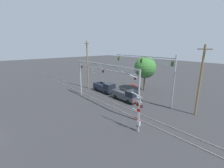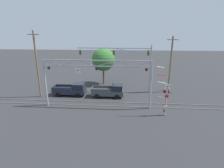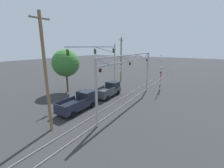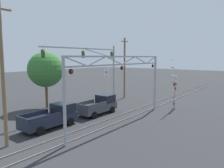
{
  "view_description": "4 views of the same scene",
  "coord_description": "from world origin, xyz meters",
  "px_view_note": "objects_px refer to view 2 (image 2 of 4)",
  "views": [
    {
      "loc": [
        18.85,
        2.14,
        9.68
      ],
      "look_at": [
        1.46,
        17.11,
        3.73
      ],
      "focal_mm": 24.0,
      "sensor_mm": 36.0,
      "label": 1
    },
    {
      "loc": [
        3.91,
        -6.65,
        10.4
      ],
      "look_at": [
        2.06,
        16.96,
        3.35
      ],
      "focal_mm": 28.0,
      "sensor_mm": 36.0,
      "label": 2
    },
    {
      "loc": [
        -18.23,
        8.07,
        7.84
      ],
      "look_at": [
        -1.3,
        18.47,
        2.86
      ],
      "focal_mm": 24.0,
      "sensor_mm": 36.0,
      "label": 3
    },
    {
      "loc": [
        -17.89,
        3.99,
        6.7
      ],
      "look_at": [
        1.11,
        18.54,
        3.75
      ],
      "focal_mm": 35.0,
      "sensor_mm": 36.0,
      "label": 4
    }
  ],
  "objects_px": {
    "utility_pole_left": "(37,64)",
    "background_tree_beyond_span": "(103,60)",
    "crossing_gantry": "(97,74)",
    "pickup_truck_following": "(72,90)",
    "utility_pole_right": "(170,64)",
    "pickup_truck_lead": "(110,91)",
    "crossing_signal_mast": "(165,99)",
    "traffic_signal_span": "(132,60)"
  },
  "relations": [
    {
      "from": "pickup_truck_lead",
      "to": "utility_pole_left",
      "type": "height_order",
      "value": "utility_pole_left"
    },
    {
      "from": "traffic_signal_span",
      "to": "utility_pole_left",
      "type": "bearing_deg",
      "value": -166.07
    },
    {
      "from": "utility_pole_right",
      "to": "pickup_truck_lead",
      "type": "bearing_deg",
      "value": -162.0
    },
    {
      "from": "crossing_signal_mast",
      "to": "utility_pole_right",
      "type": "height_order",
      "value": "utility_pole_right"
    },
    {
      "from": "crossing_gantry",
      "to": "background_tree_beyond_span",
      "type": "bearing_deg",
      "value": 92.75
    },
    {
      "from": "crossing_signal_mast",
      "to": "traffic_signal_span",
      "type": "xyz_separation_m",
      "value": [
        -3.97,
        9.19,
        3.6
      ]
    },
    {
      "from": "crossing_gantry",
      "to": "utility_pole_left",
      "type": "xyz_separation_m",
      "value": [
        -10.17,
        3.43,
        0.66
      ]
    },
    {
      "from": "pickup_truck_lead",
      "to": "utility_pole_left",
      "type": "bearing_deg",
      "value": -175.9
    },
    {
      "from": "pickup_truck_following",
      "to": "utility_pole_right",
      "type": "bearing_deg",
      "value": 10.48
    },
    {
      "from": "crossing_gantry",
      "to": "traffic_signal_span",
      "type": "xyz_separation_m",
      "value": [
        5.08,
        7.22,
        1.03
      ]
    },
    {
      "from": "pickup_truck_following",
      "to": "utility_pole_left",
      "type": "distance_m",
      "value": 6.82
    },
    {
      "from": "traffic_signal_span",
      "to": "pickup_truck_lead",
      "type": "xyz_separation_m",
      "value": [
        -3.69,
        -2.96,
        -4.86
      ]
    },
    {
      "from": "utility_pole_left",
      "to": "background_tree_beyond_span",
      "type": "bearing_deg",
      "value": 40.7
    },
    {
      "from": "background_tree_beyond_span",
      "to": "crossing_signal_mast",
      "type": "bearing_deg",
      "value": -54.88
    },
    {
      "from": "pickup_truck_following",
      "to": "utility_pole_right",
      "type": "distance_m",
      "value": 17.61
    },
    {
      "from": "pickup_truck_lead",
      "to": "background_tree_beyond_span",
      "type": "xyz_separation_m",
      "value": [
        -1.96,
        7.44,
        4.1
      ]
    },
    {
      "from": "pickup_truck_following",
      "to": "utility_pole_left",
      "type": "bearing_deg",
      "value": -168.07
    },
    {
      "from": "crossing_gantry",
      "to": "background_tree_beyond_span",
      "type": "height_order",
      "value": "background_tree_beyond_span"
    },
    {
      "from": "crossing_signal_mast",
      "to": "utility_pole_left",
      "type": "xyz_separation_m",
      "value": [
        -19.23,
        5.41,
        3.23
      ]
    },
    {
      "from": "crossing_gantry",
      "to": "background_tree_beyond_span",
      "type": "relative_size",
      "value": 2.04
    },
    {
      "from": "utility_pole_left",
      "to": "pickup_truck_lead",
      "type": "bearing_deg",
      "value": 4.1
    },
    {
      "from": "pickup_truck_following",
      "to": "background_tree_beyond_span",
      "type": "xyz_separation_m",
      "value": [
        4.59,
        7.2,
        4.09
      ]
    },
    {
      "from": "utility_pole_left",
      "to": "background_tree_beyond_span",
      "type": "distance_m",
      "value": 12.68
    },
    {
      "from": "crossing_gantry",
      "to": "background_tree_beyond_span",
      "type": "xyz_separation_m",
      "value": [
        -0.56,
        11.7,
        0.27
      ]
    },
    {
      "from": "utility_pole_right",
      "to": "background_tree_beyond_span",
      "type": "distance_m",
      "value": 12.93
    },
    {
      "from": "crossing_signal_mast",
      "to": "utility_pole_right",
      "type": "relative_size",
      "value": 0.66
    },
    {
      "from": "utility_pole_left",
      "to": "utility_pole_right",
      "type": "distance_m",
      "value": 22.27
    },
    {
      "from": "crossing_signal_mast",
      "to": "background_tree_beyond_span",
      "type": "xyz_separation_m",
      "value": [
        -9.62,
        13.67,
        2.83
      ]
    },
    {
      "from": "pickup_truck_following",
      "to": "traffic_signal_span",
      "type": "bearing_deg",
      "value": 14.9
    },
    {
      "from": "traffic_signal_span",
      "to": "utility_pole_left",
      "type": "xyz_separation_m",
      "value": [
        -15.25,
        -3.78,
        -0.37
      ]
    },
    {
      "from": "utility_pole_left",
      "to": "background_tree_beyond_span",
      "type": "height_order",
      "value": "utility_pole_left"
    },
    {
      "from": "pickup_truck_following",
      "to": "utility_pole_left",
      "type": "height_order",
      "value": "utility_pole_left"
    },
    {
      "from": "traffic_signal_span",
      "to": "pickup_truck_lead",
      "type": "height_order",
      "value": "traffic_signal_span"
    },
    {
      "from": "pickup_truck_following",
      "to": "utility_pole_left",
      "type": "xyz_separation_m",
      "value": [
        -5.02,
        -1.06,
        4.49
      ]
    },
    {
      "from": "traffic_signal_span",
      "to": "pickup_truck_following",
      "type": "distance_m",
      "value": 11.66
    },
    {
      "from": "traffic_signal_span",
      "to": "background_tree_beyond_span",
      "type": "relative_size",
      "value": 1.74
    },
    {
      "from": "pickup_truck_following",
      "to": "utility_pole_right",
      "type": "height_order",
      "value": "utility_pole_right"
    },
    {
      "from": "crossing_gantry",
      "to": "crossing_signal_mast",
      "type": "bearing_deg",
      "value": -12.3
    },
    {
      "from": "crossing_signal_mast",
      "to": "pickup_truck_following",
      "type": "distance_m",
      "value": 15.66
    },
    {
      "from": "traffic_signal_span",
      "to": "utility_pole_right",
      "type": "distance_m",
      "value": 6.68
    },
    {
      "from": "crossing_gantry",
      "to": "utility_pole_left",
      "type": "relative_size",
      "value": 1.41
    },
    {
      "from": "crossing_signal_mast",
      "to": "pickup_truck_lead",
      "type": "height_order",
      "value": "crossing_signal_mast"
    }
  ]
}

